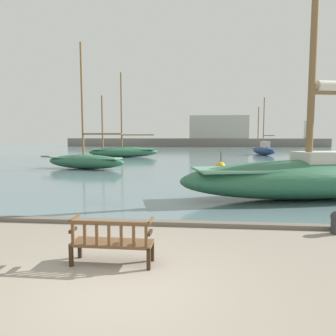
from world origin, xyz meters
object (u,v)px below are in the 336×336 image
(sailboat_centre_channel, at_px, (316,174))
(channel_buoy, at_px, (221,166))
(sailboat_distant_harbor, at_px, (264,149))
(mooring_bollard, at_px, (336,221))
(sailboat_mid_starboard, at_px, (124,151))
(sailboat_outer_port, at_px, (85,160))
(park_bench, at_px, (112,241))

(sailboat_centre_channel, relative_size, channel_buoy, 8.97)
(sailboat_distant_harbor, height_order, mooring_bollard, sailboat_distant_harbor)
(sailboat_distant_harbor, relative_size, channel_buoy, 5.23)
(sailboat_mid_starboard, bearing_deg, sailboat_centre_channel, -59.61)
(sailboat_centre_channel, bearing_deg, sailboat_outer_port, 142.56)
(sailboat_centre_channel, relative_size, mooring_bollard, 19.99)
(channel_buoy, bearing_deg, mooring_bollard, -81.14)
(sailboat_mid_starboard, bearing_deg, channel_buoy, -52.50)
(sailboat_distant_harbor, xyz_separation_m, channel_buoy, (-6.28, -18.58, -0.34))
(sailboat_outer_port, relative_size, mooring_bollard, 15.02)
(sailboat_mid_starboard, distance_m, channel_buoy, 16.11)
(sailboat_mid_starboard, distance_m, mooring_bollard, 29.10)
(park_bench, height_order, sailboat_distant_harbor, sailboat_distant_harbor)
(sailboat_mid_starboard, xyz_separation_m, sailboat_centre_channel, (12.92, -22.03, 0.28))
(sailboat_outer_port, height_order, sailboat_centre_channel, sailboat_centre_channel)
(sailboat_outer_port, relative_size, channel_buoy, 6.74)
(mooring_bollard, bearing_deg, sailboat_distant_harbor, 82.71)
(sailboat_mid_starboard, relative_size, mooring_bollard, 15.28)
(sailboat_centre_channel, distance_m, mooring_bollard, 4.65)
(park_bench, xyz_separation_m, mooring_bollard, (5.23, 2.54, -0.14))
(sailboat_distant_harbor, bearing_deg, sailboat_mid_starboard, -160.16)
(sailboat_centre_channel, bearing_deg, mooring_bollard, -102.22)
(mooring_bollard, bearing_deg, park_bench, -154.15)
(mooring_bollard, bearing_deg, sailboat_centre_channel, 77.78)
(park_bench, xyz_separation_m, sailboat_distant_harbor, (9.37, 34.87, 0.27))
(park_bench, bearing_deg, sailboat_centre_channel, 48.56)
(sailboat_distant_harbor, bearing_deg, park_bench, -105.04)
(sailboat_mid_starboard, distance_m, sailboat_centre_channel, 25.54)
(park_bench, xyz_separation_m, channel_buoy, (3.09, 16.29, -0.07))
(mooring_bollard, bearing_deg, sailboat_outer_port, 129.62)
(channel_buoy, bearing_deg, sailboat_outer_port, 176.73)
(mooring_bollard, distance_m, channel_buoy, 13.92)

